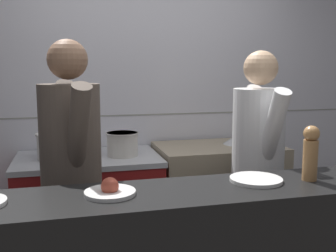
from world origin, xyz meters
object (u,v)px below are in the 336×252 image
Objects in this scene: stock_pot at (59,145)px; plated_dish_dessert at (256,180)px; plated_dish_appetiser at (110,190)px; chef_head_cook at (72,172)px; mixing_bowl_steel at (240,139)px; sauce_pot at (122,143)px; oven_range at (90,210)px; pepper_mill at (311,152)px; chef_sous at (258,164)px.

stock_pot is 1.64m from plated_dish_dessert.
plated_dish_appetiser is 0.88× the size of plated_dish_dessert.
chef_head_cook reaches higher than plated_dish_appetiser.
stock_pot reaches higher than mixing_bowl_steel.
stock_pot is 1.31× the size of plated_dish_dessert.
sauce_pot is 0.83m from chef_head_cook.
oven_range is 4.79× the size of plated_dish_appetiser.
chef_sous reaches higher than pepper_mill.
mixing_bowl_steel is at bearing 79.44° from pepper_mill.
chef_head_cook is (-0.13, -0.76, 0.52)m from oven_range.
chef_head_cook is at bearing 148.06° from plated_dish_dessert.
sauce_pot reaches higher than oven_range.
chef_head_cook reaches higher than mixing_bowl_steel.
oven_range is 0.66× the size of chef_sous.
stock_pot is 1.22× the size of pepper_mill.
sauce_pot is 1.03m from mixing_bowl_steel.
mixing_bowl_steel is at bearing 68.36° from plated_dish_dessert.
chef_head_cook is 1.03× the size of chef_sous.
plated_dish_dessert is at bearing 2.43° from plated_dish_appetiser.
plated_dish_appetiser is at bearing -100.21° from sauce_pot.
chef_head_cook reaches higher than stock_pot.
pepper_mill is (-0.26, -1.38, 0.18)m from mixing_bowl_steel.
chef_sous is at bearing 87.25° from pepper_mill.
oven_range is 1.85m from pepper_mill.
stock_pot is at bearing 153.37° from chef_sous.
chef_head_cook is at bearing 152.57° from pepper_mill.
mixing_bowl_steel is 1.42m from pepper_mill.
chef_sous is at bearing -106.52° from mixing_bowl_steel.
plated_dish_appetiser reaches higher than sauce_pot.
chef_head_cook is (0.08, -0.76, -0.02)m from stock_pot.
chef_sous reaches higher than sauce_pot.
chef_head_cook is (-0.40, -0.72, -0.02)m from sauce_pot.
stock_pot is 1.35× the size of sauce_pot.
sauce_pot is at bearing 141.77° from chef_sous.
plated_dish_appetiser is at bearing -177.57° from plated_dish_dessert.
plated_dish_appetiser is at bearing -146.34° from chef_sous.
plated_dish_appetiser is 0.61m from chef_head_cook.
mixing_bowl_steel is 0.17× the size of chef_head_cook.
stock_pot reaches higher than oven_range.
oven_range is 0.93m from chef_head_cook.
stock_pot is at bearing -179.17° from mixing_bowl_steel.
stock_pot is (-0.21, -0.01, 0.54)m from oven_range.
stock_pot is 1.18× the size of mixing_bowl_steel.
mixing_bowl_steel is at bearing 0.66° from oven_range.
sauce_pot is at bearing 79.79° from plated_dish_appetiser.
plated_dish_dessert is 0.94× the size of pepper_mill.
pepper_mill reaches higher than plated_dish_dessert.
oven_range is 4.22× the size of plated_dish_dessert.
plated_dish_appetiser is (-1.26, -1.37, 0.05)m from mixing_bowl_steel.
chef_head_cook is at bearing -151.40° from mixing_bowl_steel.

